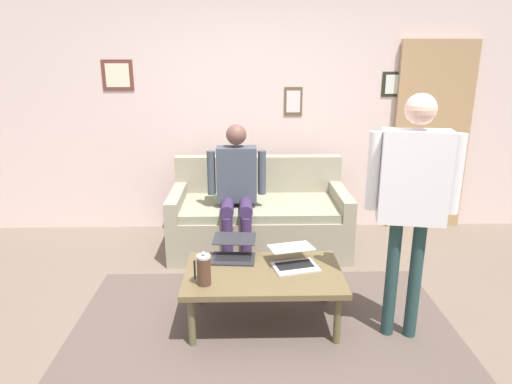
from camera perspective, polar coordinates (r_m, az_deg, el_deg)
ground_plane at (r=3.32m, az=-0.08°, el=-17.69°), size 7.68×7.68×0.00m
area_rug at (r=3.39m, az=0.97°, el=-16.84°), size 2.74×1.75×0.01m
back_wall at (r=4.97m, az=-0.66°, el=10.64°), size 7.04×0.11×2.70m
interior_door at (r=5.33m, az=21.21°, el=6.39°), size 0.82×0.09×2.05m
couch at (r=4.57m, az=0.38°, el=-3.37°), size 1.73×0.89×0.88m
coffee_table at (r=3.29m, az=0.93°, el=-10.65°), size 1.12×0.69×0.40m
laptop_left at (r=3.48m, az=-2.84°, el=-7.51°), size 0.35×0.37×0.13m
laptop_center at (r=3.35m, az=4.78°, el=-8.52°), size 0.38×0.38×0.13m
french_press at (r=3.08m, az=-6.60°, el=-9.72°), size 0.12×0.10×0.24m
person_standing at (r=3.05m, az=19.14°, el=0.40°), size 0.59×0.26×1.67m
person_seated at (r=4.22m, az=-2.45°, el=0.93°), size 0.55×0.51×1.28m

